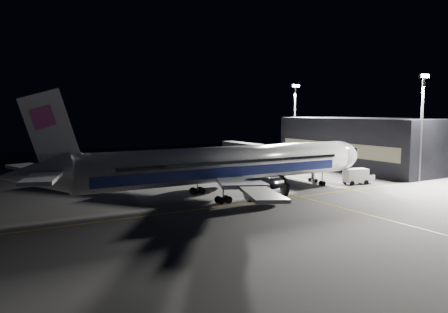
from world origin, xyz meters
TOP-DOWN VIEW (x-y plane):
  - ground at (0.00, 0.00)m, footprint 200.00×200.00m
  - guide_line_main at (10.00, 0.00)m, footprint 0.25×80.00m
  - guide_line_cross at (0.00, -6.00)m, footprint 70.00×0.25m
  - guide_line_side at (22.00, 10.00)m, footprint 0.25×40.00m
  - airliner at (-1.08, 0.00)m, footprint 61.48×54.22m
  - terminal at (45.98, 14.00)m, footprint 18.12×40.00m
  - jet_bridge at (22.00, 18.06)m, footprint 3.60×34.40m
  - floodlight_mast_north at (40.00, 31.99)m, footprint 2.40×0.68m
  - floodlight_mast_south at (40.00, -6.01)m, footprint 2.40×0.67m
  - service_truck at (27.49, -2.10)m, footprint 6.05×3.36m
  - baggage_tug at (-11.44, 21.18)m, footprint 2.76×2.47m
  - safety_cone_a at (-0.73, 4.00)m, footprint 0.34×0.34m
  - safety_cone_b at (6.00, 14.00)m, footprint 0.36×0.36m
  - safety_cone_c at (-6.73, 14.00)m, footprint 0.44×0.44m

SIDE VIEW (x-z plane):
  - ground at x=0.00m, z-range 0.00..0.00m
  - guide_line_main at x=10.00m, z-range 0.00..0.01m
  - guide_line_cross at x=0.00m, z-range 0.00..0.01m
  - guide_line_side at x=22.00m, z-range 0.00..0.01m
  - safety_cone_a at x=-0.73m, z-range 0.00..0.52m
  - safety_cone_b at x=6.00m, z-range 0.00..0.54m
  - safety_cone_c at x=-6.73m, z-range 0.00..0.67m
  - baggage_tug at x=-11.44m, z-range -0.07..1.61m
  - service_truck at x=27.49m, z-range 0.10..3.03m
  - jet_bridge at x=22.00m, z-range 1.43..7.73m
  - airliner at x=-1.08m, z-range -3.16..13.48m
  - terminal at x=45.98m, z-range 0.00..12.00m
  - floodlight_mast_north at x=40.00m, z-range 2.02..22.72m
  - floodlight_mast_south at x=40.00m, z-range 2.02..22.72m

